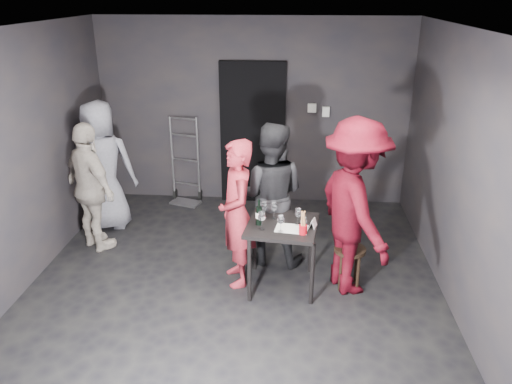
# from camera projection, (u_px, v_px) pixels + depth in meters

# --- Properties ---
(floor) EXTENTS (4.50, 5.00, 0.02)m
(floor) POSITION_uv_depth(u_px,v_px,m) (234.00, 286.00, 5.48)
(floor) COLOR black
(floor) RESTS_ON ground
(ceiling) EXTENTS (4.50, 5.00, 0.02)m
(ceiling) POSITION_uv_depth(u_px,v_px,m) (229.00, 29.00, 4.45)
(ceiling) COLOR silver
(ceiling) RESTS_ON ground
(wall_back) EXTENTS (4.50, 0.04, 2.70)m
(wall_back) POSITION_uv_depth(u_px,v_px,m) (253.00, 113.00, 7.27)
(wall_back) COLOR black
(wall_back) RESTS_ON ground
(wall_front) EXTENTS (4.50, 0.04, 2.70)m
(wall_front) POSITION_uv_depth(u_px,v_px,m) (174.00, 329.00, 2.66)
(wall_front) COLOR black
(wall_front) RESTS_ON ground
(wall_left) EXTENTS (0.04, 5.00, 2.70)m
(wall_left) POSITION_uv_depth(u_px,v_px,m) (15.00, 165.00, 5.13)
(wall_left) COLOR black
(wall_left) RESTS_ON ground
(wall_right) EXTENTS (0.04, 5.00, 2.70)m
(wall_right) POSITION_uv_depth(u_px,v_px,m) (464.00, 177.00, 4.80)
(wall_right) COLOR black
(wall_right) RESTS_ON ground
(doorway) EXTENTS (0.95, 0.10, 2.10)m
(doorway) POSITION_uv_depth(u_px,v_px,m) (253.00, 134.00, 7.33)
(doorway) COLOR black
(doorway) RESTS_ON ground
(wallbox_upper) EXTENTS (0.12, 0.06, 0.12)m
(wallbox_upper) POSITION_uv_depth(u_px,v_px,m) (312.00, 108.00, 7.13)
(wallbox_upper) COLOR #B7B7B2
(wallbox_upper) RESTS_ON wall_back
(wallbox_lower) EXTENTS (0.10, 0.06, 0.14)m
(wallbox_lower) POSITION_uv_depth(u_px,v_px,m) (326.00, 112.00, 7.13)
(wallbox_lower) COLOR #B7B7B2
(wallbox_lower) RESTS_ON wall_back
(hand_truck) EXTENTS (0.44, 0.36, 1.31)m
(hand_truck) POSITION_uv_depth(u_px,v_px,m) (186.00, 187.00, 7.58)
(hand_truck) COLOR #B2B2B7
(hand_truck) RESTS_ON floor
(tasting_table) EXTENTS (0.72, 0.72, 0.75)m
(tasting_table) POSITION_uv_depth(u_px,v_px,m) (282.00, 232.00, 5.26)
(tasting_table) COLOR black
(tasting_table) RESTS_ON floor
(stool) EXTENTS (0.34, 0.34, 0.47)m
(stool) POSITION_uv_depth(u_px,v_px,m) (349.00, 256.00, 5.35)
(stool) COLOR black
(stool) RESTS_ON floor
(server_red) EXTENTS (0.61, 0.74, 1.77)m
(server_red) POSITION_uv_depth(u_px,v_px,m) (237.00, 208.00, 5.27)
(server_red) COLOR #A82634
(server_red) RESTS_ON floor
(woman_black) EXTENTS (0.98, 0.62, 1.90)m
(woman_black) POSITION_uv_depth(u_px,v_px,m) (271.00, 186.00, 5.68)
(woman_black) COLOR black
(woman_black) RESTS_ON floor
(man_maroon) EXTENTS (1.23, 1.69, 2.37)m
(man_maroon) POSITION_uv_depth(u_px,v_px,m) (356.00, 186.00, 5.04)
(man_maroon) COLOR #4C0712
(man_maroon) RESTS_ON floor
(bystander_cream) EXTENTS (1.09, 1.01, 1.73)m
(bystander_cream) POSITION_uv_depth(u_px,v_px,m) (90.00, 183.00, 5.99)
(bystander_cream) COLOR beige
(bystander_cream) RESTS_ON floor
(bystander_grey) EXTENTS (1.04, 0.64, 2.02)m
(bystander_grey) POSITION_uv_depth(u_px,v_px,m) (101.00, 156.00, 6.49)
(bystander_grey) COLOR slate
(bystander_grey) RESTS_ON floor
(tasting_mat) EXTENTS (0.36, 0.26, 0.00)m
(tasting_mat) POSITION_uv_depth(u_px,v_px,m) (292.00, 229.00, 5.11)
(tasting_mat) COLOR white
(tasting_mat) RESTS_ON tasting_table
(wine_glass_a) EXTENTS (0.11, 0.11, 0.22)m
(wine_glass_a) POSITION_uv_depth(u_px,v_px,m) (262.00, 220.00, 5.06)
(wine_glass_a) COLOR white
(wine_glass_a) RESTS_ON tasting_table
(wine_glass_b) EXTENTS (0.09, 0.09, 0.20)m
(wine_glass_b) POSITION_uv_depth(u_px,v_px,m) (264.00, 210.00, 5.32)
(wine_glass_b) COLOR white
(wine_glass_b) RESTS_ON tasting_table
(wine_glass_c) EXTENTS (0.09, 0.09, 0.20)m
(wine_glass_c) POSITION_uv_depth(u_px,v_px,m) (274.00, 210.00, 5.30)
(wine_glass_c) COLOR white
(wine_glass_c) RESTS_ON tasting_table
(wine_glass_d) EXTENTS (0.08, 0.08, 0.20)m
(wine_glass_d) POSITION_uv_depth(u_px,v_px,m) (281.00, 223.00, 5.02)
(wine_glass_d) COLOR white
(wine_glass_d) RESTS_ON tasting_table
(wine_glass_e) EXTENTS (0.09, 0.09, 0.18)m
(wine_glass_e) POSITION_uv_depth(u_px,v_px,m) (304.00, 224.00, 5.01)
(wine_glass_e) COLOR white
(wine_glass_e) RESTS_ON tasting_table
(wine_glass_f) EXTENTS (0.09, 0.09, 0.20)m
(wine_glass_f) POSITION_uv_depth(u_px,v_px,m) (298.00, 216.00, 5.16)
(wine_glass_f) COLOR white
(wine_glass_f) RESTS_ON tasting_table
(wine_bottle) EXTENTS (0.07, 0.07, 0.28)m
(wine_bottle) POSITION_uv_depth(u_px,v_px,m) (259.00, 215.00, 5.17)
(wine_bottle) COLOR black
(wine_bottle) RESTS_ON tasting_table
(breadstick_cup) EXTENTS (0.08, 0.08, 0.26)m
(breadstick_cup) POSITION_uv_depth(u_px,v_px,m) (303.00, 223.00, 4.97)
(breadstick_cup) COLOR #B20B16
(breadstick_cup) RESTS_ON tasting_table
(reserved_card) EXTENTS (0.10, 0.13, 0.09)m
(reserved_card) POSITION_uv_depth(u_px,v_px,m) (312.00, 223.00, 5.13)
(reserved_card) COLOR white
(reserved_card) RESTS_ON tasting_table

